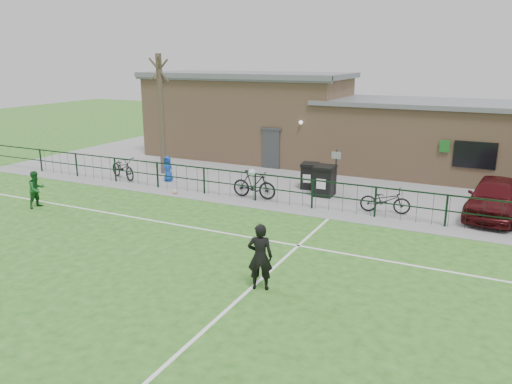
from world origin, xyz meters
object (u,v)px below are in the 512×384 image
at_px(bicycle_d, 254,185).
at_px(outfield_player, 37,189).
at_px(wheelie_bin_right, 325,182).
at_px(wheelie_bin_left, 310,177).
at_px(car_maroon, 495,197).
at_px(bicycle_c, 123,168).
at_px(spectator_child, 168,169).
at_px(ball_ground, 175,192).
at_px(bare_tree, 161,115).
at_px(sign_post, 336,173).
at_px(bicycle_e, 385,200).

height_order(bicycle_d, outfield_player, outfield_player).
bearing_deg(wheelie_bin_right, wheelie_bin_left, 137.28).
bearing_deg(car_maroon, wheelie_bin_left, 179.55).
xyz_separation_m(bicycle_c, spectator_child, (2.28, 0.56, 0.06)).
bearing_deg(bicycle_c, wheelie_bin_left, -53.88).
bearing_deg(wheelie_bin_left, bicycle_d, -129.85).
bearing_deg(ball_ground, car_maroon, 11.94).
distance_m(bare_tree, wheelie_bin_left, 8.22).
relative_size(wheelie_bin_right, bicycle_d, 0.62).
height_order(sign_post, bicycle_e, sign_post).
distance_m(bare_tree, bicycle_c, 3.25).
bearing_deg(bicycle_c, bare_tree, -7.83).
distance_m(bicycle_c, ball_ground, 4.14).
xyz_separation_m(spectator_child, outfield_player, (-2.17, -5.81, 0.11)).
relative_size(sign_post, bicycle_d, 1.01).
bearing_deg(spectator_child, bicycle_e, -1.64).
xyz_separation_m(bicycle_e, ball_ground, (-8.86, -1.30, -0.40)).
bearing_deg(bare_tree, wheelie_bin_right, -2.97).
relative_size(wheelie_bin_right, ball_ground, 5.34).
height_order(bare_tree, bicycle_d, bare_tree).
xyz_separation_m(wheelie_bin_left, bicycle_e, (3.88, -2.23, -0.04)).
relative_size(bicycle_c, spectator_child, 1.72).
bearing_deg(sign_post, ball_ground, -155.38).
height_order(wheelie_bin_left, sign_post, sign_post).
xyz_separation_m(bicycle_c, outfield_player, (0.12, -5.25, 0.17)).
bearing_deg(bicycle_e, wheelie_bin_right, 56.34).
height_order(sign_post, outfield_player, sign_post).
xyz_separation_m(bicycle_e, outfield_player, (-12.67, -5.31, 0.22)).
bearing_deg(outfield_player, wheelie_bin_left, -45.61).
height_order(sign_post, car_maroon, sign_post).
xyz_separation_m(bare_tree, bicycle_d, (6.29, -2.18, -2.39)).
relative_size(bare_tree, bicycle_e, 3.17).
bearing_deg(bicycle_d, wheelie_bin_left, -32.04).
height_order(bicycle_c, spectator_child, spectator_child).
relative_size(bare_tree, bicycle_d, 3.04).
bearing_deg(sign_post, bicycle_d, -146.04).
relative_size(sign_post, bicycle_c, 0.96).
xyz_separation_m(wheelie_bin_left, car_maroon, (7.65, -0.86, 0.20)).
xyz_separation_m(wheelie_bin_left, spectator_child, (-6.62, -1.74, 0.07)).
bearing_deg(bicycle_e, outfield_player, 104.27).
distance_m(bare_tree, spectator_child, 2.98).
height_order(bare_tree, outfield_player, bare_tree).
distance_m(wheelie_bin_left, ball_ground, 6.12).
distance_m(wheelie_bin_left, sign_post, 1.59).
height_order(spectator_child, ball_ground, spectator_child).
xyz_separation_m(wheelie_bin_right, bicycle_d, (-2.54, -1.73, -0.02)).
distance_m(bicycle_d, ball_ground, 3.58).
bearing_deg(bare_tree, wheelie_bin_left, 3.03).
bearing_deg(wheelie_bin_left, bare_tree, 174.04).
height_order(car_maroon, bicycle_d, car_maroon).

